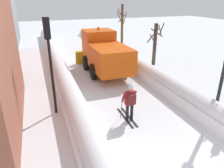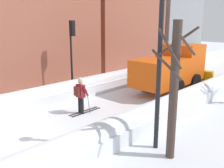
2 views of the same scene
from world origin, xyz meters
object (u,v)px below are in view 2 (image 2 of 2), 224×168
at_px(skier, 80,94).
at_px(plow_truck, 172,68).
at_px(street_lamp, 160,51).
at_px(traffic_light_pole, 72,43).
at_px(bare_tree_near, 174,89).

bearing_deg(skier, plow_truck, 81.61).
height_order(plow_truck, street_lamp, street_lamp).
bearing_deg(skier, street_lamp, -4.82).
height_order(traffic_light_pole, street_lamp, street_lamp).
height_order(plow_truck, skier, plow_truck).
height_order(plow_truck, traffic_light_pole, traffic_light_pole).
bearing_deg(plow_truck, street_lamp, -62.74).
distance_m(skier, bare_tree_near, 5.55).
height_order(skier, traffic_light_pole, traffic_light_pole).
xyz_separation_m(street_lamp, bare_tree_near, (0.72, -0.23, -1.09)).
xyz_separation_m(traffic_light_pole, street_lamp, (7.67, -2.35, 0.34)).
bearing_deg(plow_truck, traffic_light_pole, -130.42).
xyz_separation_m(plow_truck, street_lamp, (3.64, -7.07, 1.97)).
bearing_deg(traffic_light_pole, street_lamp, -17.03).
xyz_separation_m(traffic_light_pole, bare_tree_near, (8.38, -2.58, -0.75)).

